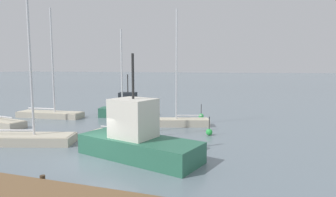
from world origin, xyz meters
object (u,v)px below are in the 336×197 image
at_px(sailboat_3, 27,136).
at_px(fishing_boat_0, 126,109).
at_px(channel_buoy_0, 201,116).
at_px(sailboat_1, 181,121).
at_px(sailboat_2, 50,112).
at_px(sailboat_0, 119,134).
at_px(channel_buoy_2, 209,132).
at_px(fishing_boat_1, 137,138).

bearing_deg(sailboat_3, fishing_boat_0, 64.88).
bearing_deg(sailboat_3, channel_buoy_0, 37.05).
height_order(sailboat_1, sailboat_2, sailboat_2).
bearing_deg(sailboat_0, sailboat_3, -142.75).
distance_m(sailboat_0, sailboat_1, 7.13).
bearing_deg(sailboat_3, channel_buoy_2, 11.70).
relative_size(sailboat_3, fishing_boat_0, 2.11).
bearing_deg(sailboat_0, channel_buoy_0, 76.70).
bearing_deg(sailboat_2, sailboat_1, -4.97).
bearing_deg(fishing_boat_1, channel_buoy_2, -99.61).
bearing_deg(channel_buoy_2, sailboat_3, -151.51).
bearing_deg(sailboat_1, fishing_boat_0, -40.15).
bearing_deg(sailboat_3, sailboat_2, 105.74).
xyz_separation_m(sailboat_2, fishing_boat_1, (15.04, -9.97, 0.65)).
bearing_deg(sailboat_2, fishing_boat_1, -38.41).
height_order(sailboat_3, channel_buoy_2, sailboat_3).
xyz_separation_m(sailboat_1, channel_buoy_2, (3.21, -2.88, -0.23)).
xyz_separation_m(fishing_boat_0, fishing_boat_1, (7.12, -12.96, 0.28)).
bearing_deg(sailboat_3, sailboat_0, 11.74).
bearing_deg(channel_buoy_0, fishing_boat_0, -170.80).
relative_size(sailboat_1, sailboat_3, 0.85).
bearing_deg(fishing_boat_1, sailboat_2, -18.18).
bearing_deg(sailboat_1, channel_buoy_0, -121.77).
height_order(sailboat_1, fishing_boat_1, sailboat_1).
bearing_deg(sailboat_2, sailboat_0, -33.10).
distance_m(sailboat_3, fishing_boat_0, 12.68).
bearing_deg(sailboat_0, fishing_boat_0, 121.69).
bearing_deg(channel_buoy_2, sailboat_0, -151.55).
distance_m(fishing_boat_1, channel_buoy_0, 14.39).
relative_size(sailboat_0, channel_buoy_2, 5.37).
bearing_deg(sailboat_2, channel_buoy_2, -13.87).
bearing_deg(sailboat_1, sailboat_0, 45.73).
xyz_separation_m(sailboat_3, fishing_boat_1, (8.95, -0.42, 0.65)).
bearing_deg(channel_buoy_0, channel_buoy_2, -73.83).
xyz_separation_m(sailboat_0, channel_buoy_0, (4.34, 10.72, -0.11)).
bearing_deg(channel_buoy_0, sailboat_0, -112.02).
height_order(sailboat_2, fishing_boat_1, sailboat_2).
distance_m(sailboat_0, fishing_boat_1, 4.83).
distance_m(sailboat_0, channel_buoy_0, 11.57).
relative_size(sailboat_1, fishing_boat_0, 1.79).
height_order(sailboat_1, fishing_boat_0, sailboat_1).
relative_size(sailboat_3, channel_buoy_0, 7.98).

